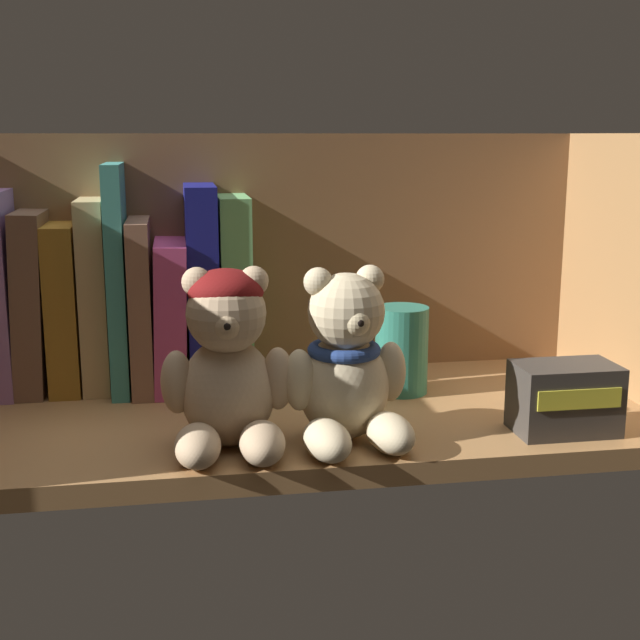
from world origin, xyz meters
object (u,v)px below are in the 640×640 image
(book_4, at_px, (119,277))
(book_5, at_px, (142,303))
(book_8, at_px, (234,290))
(teddy_bear_smaller, at_px, (347,369))
(book_6, at_px, (170,313))
(teddy_bear_larger, at_px, (227,364))
(book_2, at_px, (65,308))
(book_3, at_px, (95,295))
(pillar_candle, at_px, (402,350))
(book_7, at_px, (202,285))
(small_product_box, at_px, (565,398))
(book_1, at_px, (32,302))

(book_4, bearing_deg, book_5, 0.00)
(book_8, height_order, teddy_bear_smaller, book_8)
(book_6, xyz_separation_m, teddy_bear_larger, (0.05, -0.20, -0.00))
(book_2, xyz_separation_m, book_4, (0.06, 0.00, 0.03))
(book_3, distance_m, book_5, 0.05)
(book_8, relative_size, teddy_bear_larger, 1.29)
(book_8, bearing_deg, pillar_candle, -23.45)
(book_4, xyz_separation_m, book_7, (0.09, 0.00, -0.01))
(book_5, bearing_deg, book_7, -0.00)
(pillar_candle, height_order, small_product_box, pillar_candle)
(book_1, xyz_separation_m, book_5, (0.11, 0.00, -0.00))
(book_2, bearing_deg, teddy_bear_larger, -52.87)
(book_4, bearing_deg, book_8, 0.00)
(book_1, bearing_deg, book_3, 0.00)
(book_2, xyz_separation_m, teddy_bear_smaller, (0.26, -0.20, -0.02))
(book_6, height_order, pillar_candle, book_6)
(teddy_bear_larger, bearing_deg, book_6, 103.07)
(book_6, bearing_deg, teddy_bear_larger, -76.93)
(book_6, relative_size, book_8, 0.77)
(book_3, bearing_deg, book_1, -180.00)
(teddy_bear_larger, height_order, teddy_bear_smaller, teddy_bear_larger)
(book_6, distance_m, book_8, 0.07)
(teddy_bear_larger, distance_m, small_product_box, 0.30)
(book_3, xyz_separation_m, pillar_candle, (0.31, -0.07, -0.05))
(teddy_bear_smaller, bearing_deg, teddy_bear_larger, 179.69)
(book_3, relative_size, book_7, 0.94)
(teddy_bear_smaller, bearing_deg, book_4, 134.44)
(book_1, distance_m, book_8, 0.21)
(book_2, xyz_separation_m, book_3, (0.03, 0.00, 0.01))
(book_2, height_order, teddy_bear_larger, book_2)
(book_2, xyz_separation_m, teddy_bear_larger, (0.15, -0.20, -0.01))
(book_1, xyz_separation_m, book_7, (0.17, 0.00, 0.01))
(teddy_bear_smaller, xyz_separation_m, small_product_box, (0.20, -0.01, -0.03))
(book_2, bearing_deg, book_6, -0.00)
(book_2, height_order, pillar_candle, book_2)
(book_4, relative_size, teddy_bear_larger, 1.51)
(teddy_bear_larger, bearing_deg, book_1, 132.44)
(pillar_candle, bearing_deg, book_8, 156.55)
(book_6, xyz_separation_m, book_8, (0.07, 0.00, 0.02))
(book_4, distance_m, teddy_bear_smaller, 0.29)
(book_7, height_order, teddy_bear_larger, book_7)
(small_product_box, bearing_deg, book_2, 154.71)
(book_1, height_order, book_2, book_1)
(book_2, relative_size, small_product_box, 1.93)
(book_7, relative_size, pillar_candle, 2.35)
(book_5, height_order, teddy_bear_smaller, book_5)
(teddy_bear_smaller, bearing_deg, book_8, 111.77)
(book_1, relative_size, book_2, 1.08)
(teddy_bear_larger, distance_m, pillar_candle, 0.23)
(book_4, xyz_separation_m, small_product_box, (0.40, -0.21, -0.09))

